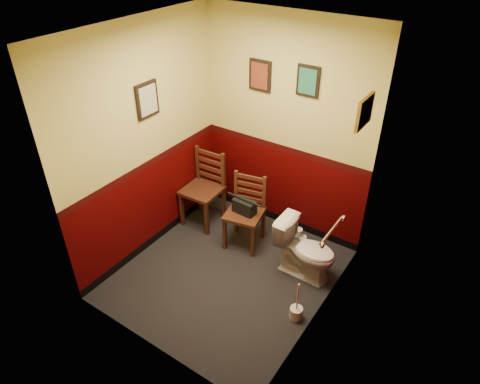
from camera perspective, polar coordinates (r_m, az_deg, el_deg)
name	(u,v)px	position (r m, az deg, el deg)	size (l,w,h in m)	color
floor	(228,274)	(5.05, -1.61, -10.81)	(2.20, 2.40, 0.00)	black
ceiling	(223,32)	(3.71, -2.30, 20.56)	(2.20, 2.40, 0.00)	silver
wall_back	(285,130)	(5.12, 6.00, 8.17)	(2.20, 2.70, 0.00)	#3D0204
wall_front	(138,239)	(3.50, -13.44, -6.14)	(2.20, 2.70, 0.00)	#3D0204
wall_left	(145,145)	(4.87, -12.56, 6.09)	(2.40, 2.70, 0.00)	#3D0204
wall_right	(329,211)	(3.79, 11.80, -2.47)	(2.40, 2.70, 0.00)	#3D0204
grab_bar	(332,231)	(4.22, 12.18, -5.05)	(0.05, 0.56, 0.06)	silver
framed_print_back_a	(260,76)	(5.04, 2.69, 15.25)	(0.28, 0.04, 0.36)	black
framed_print_back_b	(308,81)	(4.76, 9.06, 14.39)	(0.26, 0.04, 0.34)	black
framed_print_left	(147,100)	(4.71, -12.26, 11.90)	(0.04, 0.30, 0.38)	black
framed_print_right	(365,112)	(3.96, 16.27, 10.22)	(0.04, 0.34, 0.28)	olive
toilet	(306,250)	(4.88, 8.77, -7.71)	(0.39, 0.70, 0.69)	white
toilet_brush	(296,312)	(4.59, 7.49, -15.60)	(0.13, 0.13, 0.48)	silver
chair_left	(204,189)	(5.57, -4.82, 0.44)	(0.48, 0.48, 1.00)	#512818
chair_right	(246,212)	(5.20, 0.75, -2.66)	(0.51, 0.51, 0.92)	#512818
handbag	(244,206)	(5.10, 0.58, -1.95)	(0.28, 0.15, 0.20)	black
tp_stack	(298,236)	(5.48, 7.74, -5.84)	(0.22, 0.12, 0.20)	silver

